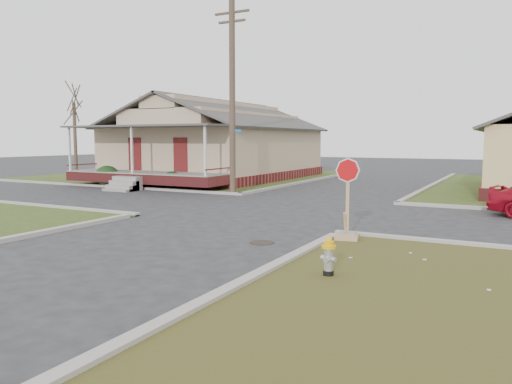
% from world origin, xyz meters
% --- Properties ---
extents(ground, '(120.00, 120.00, 0.00)m').
position_xyz_m(ground, '(0.00, 0.00, 0.00)').
color(ground, '#262628').
rests_on(ground, ground).
extents(verge_far_left, '(19.00, 19.00, 0.05)m').
position_xyz_m(verge_far_left, '(-13.00, 18.00, 0.03)').
color(verge_far_left, '#2E4217').
rests_on(verge_far_left, ground).
extents(curbs, '(80.00, 40.00, 0.12)m').
position_xyz_m(curbs, '(0.00, 5.00, 0.00)').
color(curbs, '#9F978F').
rests_on(curbs, ground).
extents(manhole, '(0.64, 0.64, 0.01)m').
position_xyz_m(manhole, '(2.20, -0.50, 0.01)').
color(manhole, black).
rests_on(manhole, ground).
extents(corner_house, '(10.10, 15.50, 5.30)m').
position_xyz_m(corner_house, '(-10.00, 16.68, 2.28)').
color(corner_house, maroon).
rests_on(corner_house, ground).
extents(utility_pole, '(1.80, 0.28, 9.00)m').
position_xyz_m(utility_pole, '(-4.20, 8.90, 4.66)').
color(utility_pole, '#433026').
rests_on(utility_pole, ground).
extents(tree_far_left, '(0.22, 0.22, 4.90)m').
position_xyz_m(tree_far_left, '(-18.00, 12.00, 2.50)').
color(tree_far_left, '#433026').
rests_on(tree_far_left, verge_far_left).
extents(fire_hydrant, '(0.27, 0.27, 0.73)m').
position_xyz_m(fire_hydrant, '(4.76, -2.75, 0.45)').
color(fire_hydrant, black).
rests_on(fire_hydrant, ground).
extents(stop_sign, '(0.59, 0.58, 2.08)m').
position_xyz_m(stop_sign, '(4.02, 0.72, 0.50)').
color(stop_sign, tan).
rests_on(stop_sign, ground).
extents(hedge_left, '(1.45, 1.19, 1.10)m').
position_xyz_m(hedge_left, '(-12.25, 8.94, 0.60)').
color(hedge_left, '#143413').
rests_on(hedge_left, verge_far_left).
extents(hedge_right, '(1.25, 1.03, 0.96)m').
position_xyz_m(hedge_right, '(-8.15, 9.38, 0.53)').
color(hedge_right, '#143413').
rests_on(hedge_right, verge_far_left).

